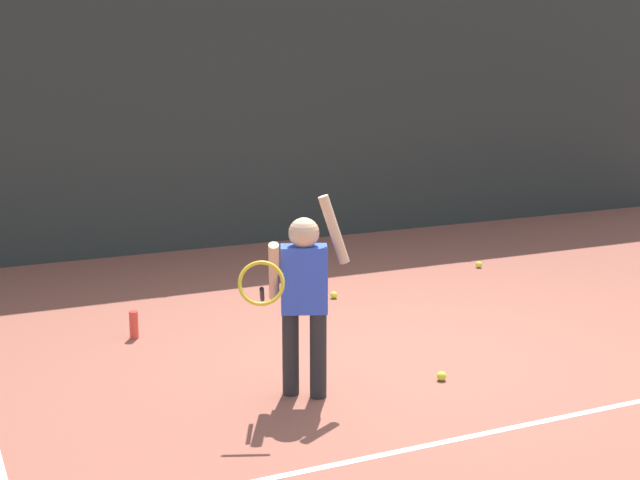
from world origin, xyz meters
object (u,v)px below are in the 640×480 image
Objects in this scene: water_bottle at (134,325)px; tennis_ball_3 at (442,376)px; tennis_ball_2 at (334,295)px; tennis_ball_1 at (479,265)px; tennis_player at (302,291)px.

tennis_ball_3 is (1.72, -1.81, -0.08)m from water_bottle.
water_bottle is 3.33× the size of tennis_ball_2.
water_bottle is at bearing -169.07° from tennis_ball_2.
tennis_ball_1 and tennis_ball_2 have the same top height.
tennis_ball_2 is 2.20m from tennis_ball_3.
tennis_ball_1 is at bearing 11.81° from water_bottle.
water_bottle is at bearing -168.19° from tennis_ball_1.
tennis_ball_2 is at bearing 10.93° from water_bottle.
tennis_ball_3 is (0.99, -0.14, -0.69)m from tennis_player.
tennis_player is at bearing 172.18° from tennis_ball_3.
tennis_ball_2 and tennis_ball_3 have the same top height.
water_bottle is 2.50m from tennis_ball_3.
tennis_ball_1 is at bearing 60.57° from tennis_player.
tennis_player is at bearing -141.20° from tennis_ball_1.
tennis_ball_1 is 3.34m from tennis_ball_3.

